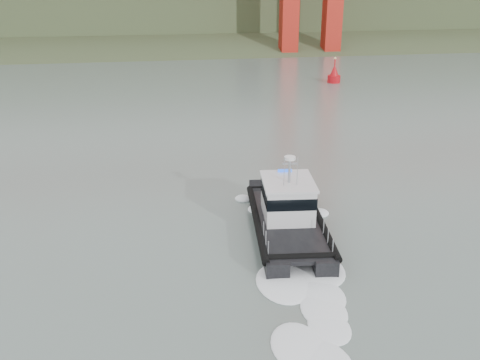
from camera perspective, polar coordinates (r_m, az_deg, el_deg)
The scene contains 3 objects.
ground at distance 27.19m, azimuth 5.50°, elevation -12.03°, with size 400.00×400.00×0.00m, color #55655F.
patrol_boat at distance 32.30m, azimuth 5.13°, elevation -3.60°, with size 4.69×10.72×5.06m.
nav_buoy at distance 76.29m, azimuth 10.00°, elevation 10.92°, with size 1.77×1.77×3.70m.
Camera 1 is at (-5.98, -21.77, 15.16)m, focal length 40.00 mm.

